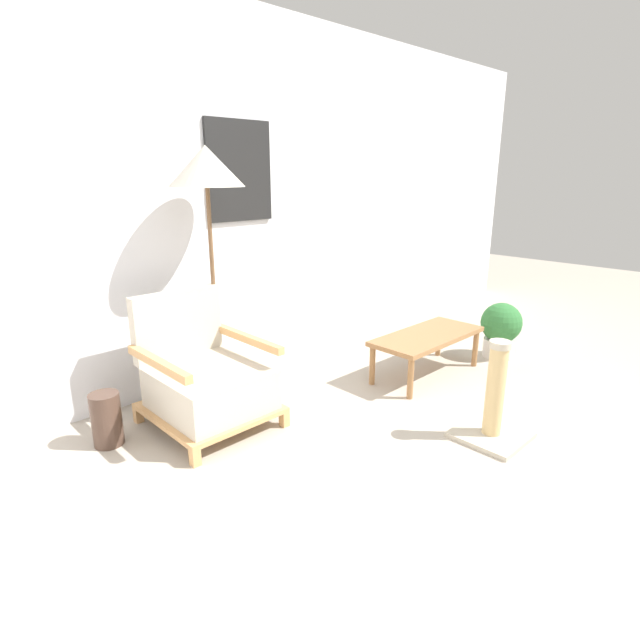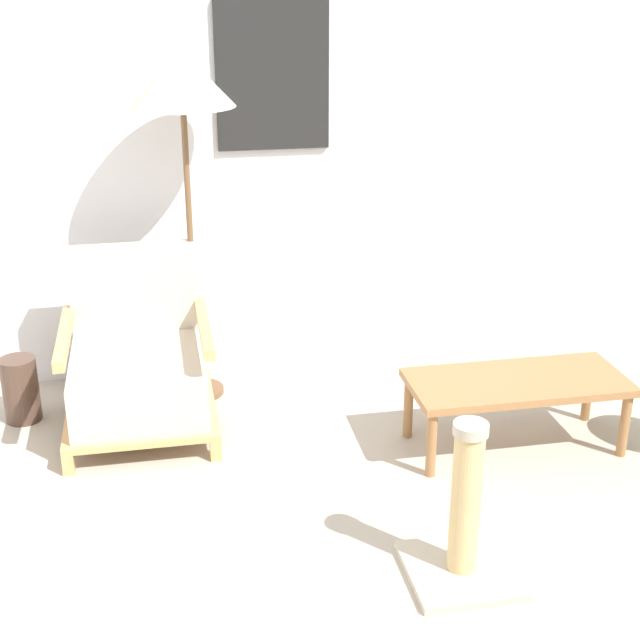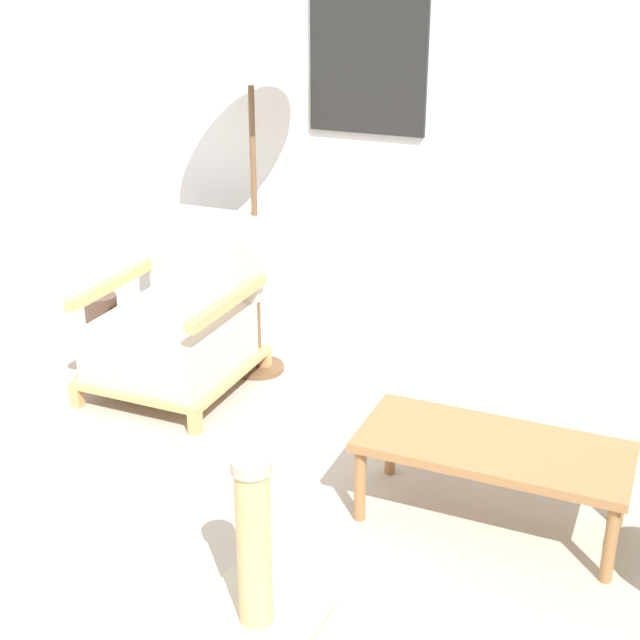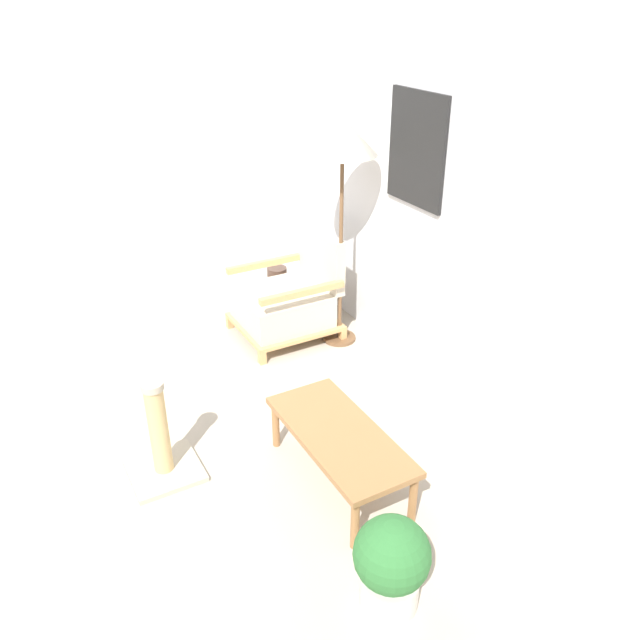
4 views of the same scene
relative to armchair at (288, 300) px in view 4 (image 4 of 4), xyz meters
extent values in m
plane|color=#A89E8E|center=(0.74, -1.54, -0.29)|extent=(14.00, 14.00, 0.00)
cube|color=silver|center=(0.74, 0.62, 1.06)|extent=(8.00, 0.06, 2.70)
cube|color=black|center=(0.75, 0.58, 1.26)|extent=(0.56, 0.02, 0.72)
cube|color=silver|center=(-2.02, -1.04, 1.06)|extent=(0.06, 8.00, 2.70)
cube|color=tan|center=(-0.32, -0.38, -0.25)|extent=(0.05, 0.05, 0.10)
cube|color=tan|center=(0.32, -0.38, -0.25)|extent=(0.05, 0.05, 0.10)
cube|color=tan|center=(-0.32, 0.31, -0.25)|extent=(0.05, 0.05, 0.10)
cube|color=tan|center=(0.32, 0.31, -0.25)|extent=(0.05, 0.05, 0.10)
cube|color=tan|center=(0.00, -0.04, -0.18)|extent=(0.69, 0.74, 0.03)
cube|color=#BCB29E|center=(0.00, -0.06, -0.04)|extent=(0.61, 0.64, 0.25)
cube|color=#BCB29E|center=(0.00, 0.30, 0.30)|extent=(0.61, 0.08, 0.44)
cube|color=tan|center=(-0.31, -0.04, 0.20)|extent=(0.05, 0.68, 0.05)
cube|color=tan|center=(0.31, -0.04, 0.20)|extent=(0.05, 0.68, 0.05)
cylinder|color=brown|center=(0.29, 0.30, -0.28)|extent=(0.26, 0.26, 0.03)
cylinder|color=brown|center=(0.29, 0.30, 0.44)|extent=(0.03, 0.03, 1.43)
cone|color=#B2AD9E|center=(0.29, 0.30, 1.29)|extent=(0.49, 0.49, 0.25)
cube|color=olive|center=(1.66, -0.52, 0.03)|extent=(0.98, 0.43, 0.04)
cylinder|color=olive|center=(1.22, -0.70, -0.14)|extent=(0.04, 0.04, 0.30)
cylinder|color=olive|center=(2.11, -0.70, -0.14)|extent=(0.04, 0.04, 0.30)
cylinder|color=olive|center=(1.22, -0.35, -0.14)|extent=(0.04, 0.04, 0.30)
cylinder|color=olive|center=(2.11, -0.35, -0.14)|extent=(0.04, 0.04, 0.30)
cylinder|color=#473328|center=(-0.57, 0.17, -0.13)|extent=(0.17, 0.17, 0.32)
cylinder|color=beige|center=(2.46, -0.73, -0.21)|extent=(0.26, 0.26, 0.16)
sphere|color=#2D6B33|center=(2.46, -0.73, 0.01)|extent=(0.34, 0.34, 0.34)
cube|color=#B2A893|center=(1.12, -1.36, -0.28)|extent=(0.39, 0.39, 0.03)
cylinder|color=tan|center=(1.12, -1.36, 0.01)|extent=(0.11, 0.11, 0.54)
cylinder|color=#B2A893|center=(1.12, -1.36, 0.30)|extent=(0.12, 0.12, 0.04)
camera|label=1|loc=(-1.50, -2.58, 1.24)|focal=28.00mm
camera|label=2|loc=(0.11, -3.87, 1.76)|focal=50.00mm
camera|label=3|loc=(2.19, -3.33, 1.70)|focal=50.00mm
camera|label=4|loc=(3.96, -1.92, 2.17)|focal=35.00mm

